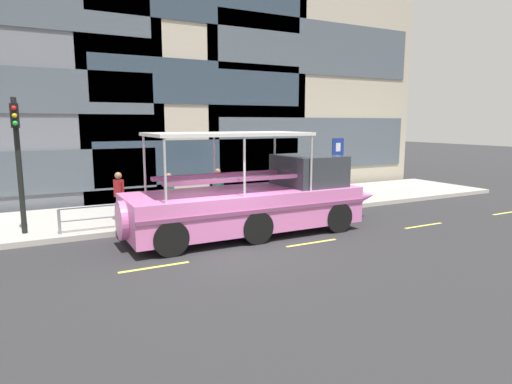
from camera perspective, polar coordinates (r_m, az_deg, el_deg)
The scene contains 13 objects.
ground_plane at distance 12.56m, azimuth -3.07°, elevation -7.56°, with size 120.00×120.00×0.00m, color #2B2B2D.
sidewalk at distance 17.64m, azimuth -10.68°, elevation -2.52°, with size 32.00×4.80×0.18m, color #A8A59E.
curb_edge at distance 15.33m, azimuth -7.93°, elevation -4.22°, with size 32.00×0.18×0.18m, color #B2ADA3.
lane_centreline at distance 12.13m, azimuth -2.07°, elevation -8.15°, with size 25.80×0.12×0.01m.
office_tower_right at distance 29.29m, azimuth 1.88°, elevation 21.69°, with size 12.89×11.17×19.95m.
curb_guardrail at distance 15.92m, azimuth -4.50°, elevation -1.26°, with size 11.05×0.09×0.82m.
traffic_light_pole at distance 15.01m, azimuth -28.88°, elevation 4.58°, with size 0.24×0.46×4.18m.
parking_sign at distance 18.94m, azimuth 10.65°, elevation 4.29°, with size 0.60×0.12×2.77m.
duck_tour_boat at distance 14.23m, azimuth 0.43°, elevation -1.07°, with size 9.48×2.68×3.31m.
pedestrian_near_bow at distance 18.46m, azimuth 5.13°, elevation 1.78°, with size 0.27×0.50×1.78m.
pedestrian_mid_left at distance 16.99m, azimuth -5.05°, elevation 0.89°, with size 0.38×0.34×1.66m.
pedestrian_mid_right at distance 16.42m, azimuth -11.39°, elevation 0.29°, with size 0.44×0.26×1.58m.
pedestrian_near_stern at distance 15.77m, azimuth -17.62°, elevation 0.02°, with size 0.33×0.44×1.73m.
Camera 1 is at (-4.99, -10.95, 3.61)m, focal length 30.35 mm.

